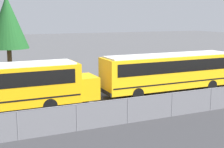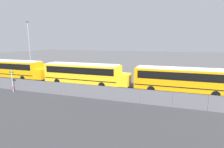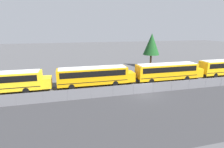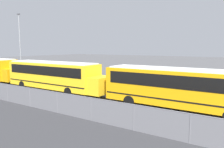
{
  "view_description": "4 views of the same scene",
  "coord_description": "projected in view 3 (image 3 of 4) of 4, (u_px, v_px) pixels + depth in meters",
  "views": [
    {
      "loc": [
        5.76,
        -15.11,
        5.96
      ],
      "look_at": [
        15.11,
        5.52,
        1.84
      ],
      "focal_mm": 50.0,
      "sensor_mm": 36.0,
      "label": 1
    },
    {
      "loc": [
        -8.04,
        -16.84,
        6.17
      ],
      "look_at": [
        -15.43,
        5.38,
        1.82
      ],
      "focal_mm": 28.0,
      "sensor_mm": 36.0,
      "label": 2
    },
    {
      "loc": [
        -10.27,
        -21.82,
        9.03
      ],
      "look_at": [
        -3.53,
        4.55,
        1.96
      ],
      "focal_mm": 28.0,
      "sensor_mm": 36.0,
      "label": 3
    },
    {
      "loc": [
        -2.19,
        -10.42,
        4.61
      ],
      "look_at": [
        -12.19,
        4.94,
        2.34
      ],
      "focal_mm": 35.0,
      "sensor_mm": 36.0,
      "label": 4
    }
  ],
  "objects": [
    {
      "name": "fence",
      "position": [
        144.0,
        88.0,
        25.0
      ],
      "size": [
        117.74,
        0.07,
        1.5
      ],
      "color": "#9EA0A5",
      "rests_on": "ground_plane"
    },
    {
      "name": "school_bus_3",
      "position": [
        95.0,
        75.0,
        28.05
      ],
      "size": [
        12.57,
        2.49,
        3.09
      ],
      "color": "orange",
      "rests_on": "ground_plane"
    },
    {
      "name": "tree_0",
      "position": [
        152.0,
        44.0,
        41.12
      ],
      "size": [
        3.84,
        3.84,
        8.03
      ],
      "color": "#51381E",
      "rests_on": "ground_plane"
    },
    {
      "name": "road_strip",
      "position": [
        166.0,
        112.0,
        19.56
      ],
      "size": [
        151.67,
        12.0,
        0.01
      ],
      "color": "#333335",
      "rests_on": "ground_plane"
    },
    {
      "name": "school_bus_2",
      "position": [
        2.0,
        81.0,
        24.81
      ],
      "size": [
        12.57,
        2.49,
        3.09
      ],
      "color": "yellow",
      "rests_on": "ground_plane"
    },
    {
      "name": "ground_plane",
      "position": [
        143.0,
        93.0,
        25.19
      ],
      "size": [
        200.0,
        200.0,
        0.0
      ],
      "primitive_type": "plane",
      "color": "#4C4C4F"
    },
    {
      "name": "school_bus_4",
      "position": [
        168.0,
        71.0,
        31.01
      ],
      "size": [
        12.57,
        2.49,
        3.09
      ],
      "color": "#EDA80F",
      "rests_on": "ground_plane"
    }
  ]
}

